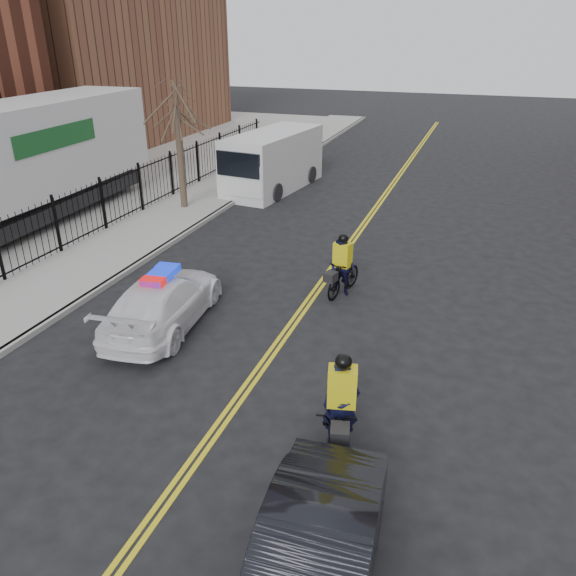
# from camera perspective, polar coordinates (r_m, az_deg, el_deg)

# --- Properties ---
(ground) EXTENTS (120.00, 120.00, 0.00)m
(ground) POSITION_cam_1_polar(r_m,az_deg,el_deg) (13.08, -2.41, -7.66)
(ground) COLOR black
(ground) RESTS_ON ground
(center_line_left) EXTENTS (0.10, 60.00, 0.01)m
(center_line_left) POSITION_cam_1_polar(r_m,az_deg,el_deg) (19.96, 5.89, 4.22)
(center_line_left) COLOR yellow
(center_line_left) RESTS_ON ground
(center_line_right) EXTENTS (0.10, 60.00, 0.01)m
(center_line_right) POSITION_cam_1_polar(r_m,az_deg,el_deg) (19.93, 6.33, 4.17)
(center_line_right) COLOR yellow
(center_line_right) RESTS_ON ground
(sidewalk) EXTENTS (3.00, 60.00, 0.15)m
(sidewalk) POSITION_cam_1_polar(r_m,az_deg,el_deg) (22.71, -12.69, 6.52)
(sidewalk) COLOR gray
(sidewalk) RESTS_ON ground
(curb) EXTENTS (0.20, 60.00, 0.15)m
(curb) POSITION_cam_1_polar(r_m,az_deg,el_deg) (21.98, -9.33, 6.19)
(curb) COLOR gray
(curb) RESTS_ON ground
(iron_fence) EXTENTS (0.12, 28.00, 2.00)m
(iron_fence) POSITION_cam_1_polar(r_m,az_deg,el_deg) (23.26, -16.10, 8.98)
(iron_fence) COLOR black
(iron_fence) RESTS_ON ground
(warehouse_far) EXTENTS (14.00, 18.00, 14.00)m
(warehouse_far) POSITION_cam_1_polar(r_m,az_deg,el_deg) (43.67, -20.84, 23.53)
(warehouse_far) COLOR brown
(warehouse_far) RESTS_ON ground
(street_tree) EXTENTS (3.20, 3.20, 4.80)m
(street_tree) POSITION_cam_1_polar(r_m,az_deg,el_deg) (23.63, -11.13, 16.03)
(street_tree) COLOR #3C2D23
(street_tree) RESTS_ON sidewalk
(police_cruiser) EXTENTS (2.37, 4.78, 1.49)m
(police_cruiser) POSITION_cam_1_polar(r_m,az_deg,el_deg) (14.72, -12.55, -1.32)
(police_cruiser) COLOR white
(police_cruiser) RESTS_ON ground
(dark_sedan) EXTENTS (1.84, 4.42, 1.42)m
(dark_sedan) POSITION_cam_1_polar(r_m,az_deg,el_deg) (8.08, 2.46, -26.82)
(dark_sedan) COLOR black
(dark_sedan) RESTS_ON ground
(cargo_van) EXTENTS (3.06, 6.55, 2.64)m
(cargo_van) POSITION_cam_1_polar(r_m,az_deg,el_deg) (26.83, -1.70, 12.64)
(cargo_van) COLOR silver
(cargo_van) RESTS_ON ground
(semi_trailer) EXTENTS (3.51, 14.70, 4.55)m
(semi_trailer) POSITION_cam_1_polar(r_m,az_deg,el_deg) (23.08, -26.81, 11.25)
(semi_trailer) COLOR silver
(semi_trailer) RESTS_ON ground
(cyclist_near) EXTENTS (1.11, 2.09, 1.95)m
(cyclist_near) POSITION_cam_1_polar(r_m,az_deg,el_deg) (10.46, 5.39, -12.71)
(cyclist_near) COLOR black
(cyclist_near) RESTS_ON ground
(cyclist_far) EXTENTS (0.95, 1.88, 1.83)m
(cyclist_far) POSITION_cam_1_polar(r_m,az_deg,el_deg) (16.13, 5.49, 1.78)
(cyclist_far) COLOR black
(cyclist_far) RESTS_ON ground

